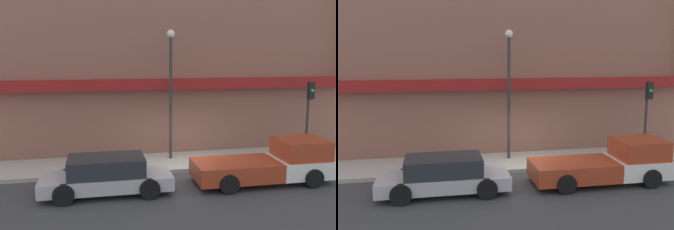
% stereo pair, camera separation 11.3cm
% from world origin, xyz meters
% --- Properties ---
extents(ground_plane, '(80.00, 80.00, 0.00)m').
position_xyz_m(ground_plane, '(0.00, 0.00, 0.00)').
color(ground_plane, '#38383A').
extents(sidewalk, '(36.00, 2.83, 0.17)m').
position_xyz_m(sidewalk, '(0.00, 1.42, 0.09)').
color(sidewalk, '#ADA89E').
rests_on(sidewalk, ground).
extents(building, '(19.80, 3.80, 9.31)m').
position_xyz_m(building, '(0.01, 4.31, 4.51)').
color(building, brown).
rests_on(building, ground).
extents(pickup_truck, '(5.53, 2.13, 1.71)m').
position_xyz_m(pickup_truck, '(3.08, -1.76, 0.76)').
color(pickup_truck, white).
rests_on(pickup_truck, ground).
extents(parked_car, '(4.77, 1.98, 1.39)m').
position_xyz_m(parked_car, '(-3.46, -1.76, 0.69)').
color(parked_car, '#ADADB2').
rests_on(parked_car, ground).
extents(fire_hydrant, '(0.19, 0.19, 0.70)m').
position_xyz_m(fire_hydrant, '(-3.93, 0.81, 0.52)').
color(fire_hydrant, red).
rests_on(fire_hydrant, sidewalk).
extents(street_lamp, '(0.36, 0.36, 6.00)m').
position_xyz_m(street_lamp, '(-0.33, 1.76, 3.88)').
color(street_lamp, '#2D2D2D').
rests_on(street_lamp, sidewalk).
extents(traffic_light, '(0.28, 0.42, 3.65)m').
position_xyz_m(traffic_light, '(5.99, 0.50, 2.69)').
color(traffic_light, '#2D2D2D').
rests_on(traffic_light, sidewalk).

